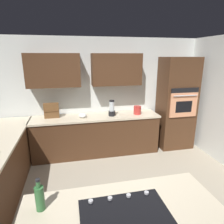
% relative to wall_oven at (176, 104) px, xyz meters
% --- Properties ---
extents(ground_plane, '(14.00, 14.00, 0.00)m').
position_rel_wall_oven_xyz_m(ground_plane, '(1.85, 1.72, -1.09)').
color(ground_plane, '#9E937F').
extents(wall_back, '(6.00, 0.44, 2.60)m').
position_rel_wall_oven_xyz_m(wall_back, '(1.92, -0.33, 0.36)').
color(wall_back, silver).
rests_on(wall_back, ground).
extents(lower_cabinets_back, '(2.80, 0.60, 0.86)m').
position_rel_wall_oven_xyz_m(lower_cabinets_back, '(1.95, -0.00, -0.66)').
color(lower_cabinets_back, '#472B19').
rests_on(lower_cabinets_back, ground).
extents(countertop_back, '(2.84, 0.64, 0.04)m').
position_rel_wall_oven_xyz_m(countertop_back, '(1.95, -0.00, -0.21)').
color(countertop_back, beige).
rests_on(countertop_back, lower_cabinets_back).
extents(island_top, '(1.79, 0.96, 0.04)m').
position_rel_wall_oven_xyz_m(island_top, '(2.10, 2.90, -0.21)').
color(island_top, beige).
rests_on(island_top, island_base).
extents(wall_oven, '(0.80, 0.66, 2.17)m').
position_rel_wall_oven_xyz_m(wall_oven, '(0.00, 0.00, 0.00)').
color(wall_oven, '#472B19').
rests_on(wall_oven, ground).
extents(cooktop, '(0.76, 0.56, 0.03)m').
position_rel_wall_oven_xyz_m(cooktop, '(2.10, 2.89, -0.18)').
color(cooktop, black).
rests_on(cooktop, island_top).
extents(blender, '(0.15, 0.15, 0.35)m').
position_rel_wall_oven_xyz_m(blender, '(1.60, 0.04, -0.03)').
color(blender, black).
rests_on(blender, countertop_back).
extents(mixing_bowl, '(0.17, 0.17, 0.10)m').
position_rel_wall_oven_xyz_m(mixing_bowl, '(2.25, 0.04, -0.14)').
color(mixing_bowl, white).
rests_on(mixing_bowl, countertop_back).
extents(spice_rack, '(0.31, 0.11, 0.33)m').
position_rel_wall_oven_xyz_m(spice_rack, '(2.90, -0.08, -0.02)').
color(spice_rack, brown).
rests_on(spice_rack, countertop_back).
extents(kettle, '(0.17, 0.17, 0.19)m').
position_rel_wall_oven_xyz_m(kettle, '(1.00, 0.04, -0.09)').
color(kettle, red).
rests_on(kettle, countertop_back).
extents(oil_bottle, '(0.08, 0.08, 0.30)m').
position_rel_wall_oven_xyz_m(oil_bottle, '(2.80, 2.64, -0.06)').
color(oil_bottle, '#336B38').
rests_on(oil_bottle, island_top).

